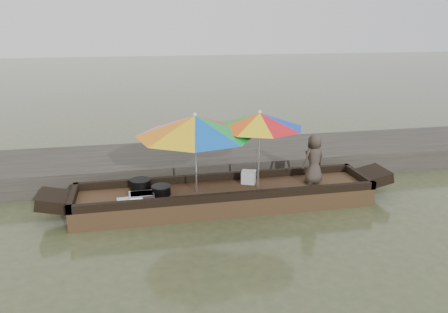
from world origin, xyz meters
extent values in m
plane|color=#3F462C|center=(0.00, 0.00, 0.00)|extent=(80.00, 80.00, 0.00)
cube|color=#2D2B26|center=(0.00, 2.20, 0.25)|extent=(22.00, 2.20, 0.50)
cube|color=black|center=(0.00, 0.00, 0.17)|extent=(5.79, 1.20, 0.35)
cylinder|color=black|center=(-1.62, 0.34, 0.46)|extent=(0.40, 0.40, 0.21)
cube|color=silver|center=(-1.61, -0.08, 0.39)|extent=(0.47, 0.33, 0.09)
cube|color=silver|center=(-1.83, -0.28, 0.38)|extent=(0.47, 0.34, 0.06)
cylinder|color=black|center=(-1.24, -0.01, 0.43)|extent=(0.35, 0.35, 0.17)
cube|color=silver|center=(0.54, 0.26, 0.48)|extent=(0.34, 0.31, 0.26)
imported|color=#40372F|center=(1.83, 0.01, 0.86)|extent=(0.58, 0.46, 1.02)
camera|label=1|loc=(-1.66, -7.79, 3.50)|focal=35.00mm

